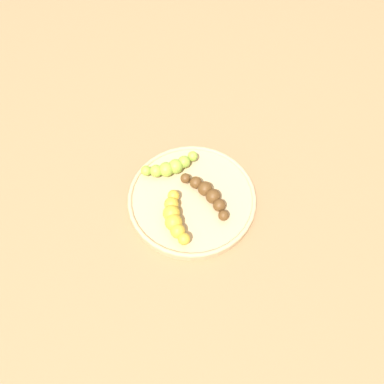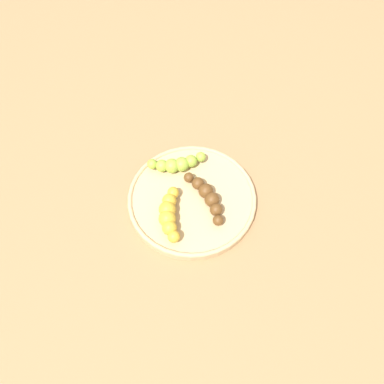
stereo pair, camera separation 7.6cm
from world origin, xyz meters
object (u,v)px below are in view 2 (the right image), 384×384
Objects in this scene: fruit_bowl at (192,198)px; banana_green at (177,164)px; banana_spotted at (169,214)px; banana_overripe at (207,196)px.

banana_green is at bearing -143.72° from fruit_bowl.
fruit_bowl is at bearing -134.11° from banana_spotted.
fruit_bowl is 2.26× the size of banana_spotted.
banana_overripe is at bearing 87.13° from fruit_bowl.
fruit_bowl is 0.04m from banana_overripe.
banana_green is (-0.07, -0.05, 0.02)m from fruit_bowl.
banana_spotted is at bearing -16.63° from banana_green.
banana_green reaches higher than fruit_bowl.
fruit_bowl is 2.48× the size of banana_overripe.
banana_green is (-0.07, -0.08, 0.00)m from banana_overripe.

